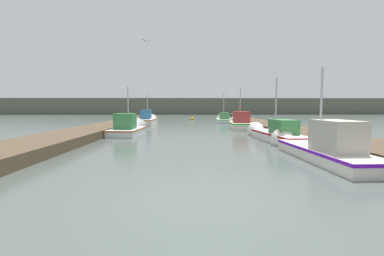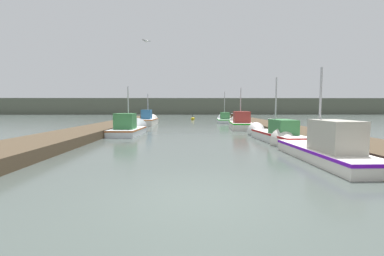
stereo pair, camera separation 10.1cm
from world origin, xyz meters
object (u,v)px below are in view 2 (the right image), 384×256
(fishing_boat_4, at_px, (148,120))
(mooring_piling_3, at_px, (142,119))
(mooring_piling_0, at_px, (248,121))
(channel_buoy, at_px, (193,119))
(seagull_lead, at_px, (146,41))
(mooring_piling_2, at_px, (232,117))
(fishing_boat_5, at_px, (224,119))
(mooring_piling_1, at_px, (270,126))
(fishing_boat_3, at_px, (240,123))
(fishing_boat_2, at_px, (130,128))
(fishing_boat_1, at_px, (273,134))
(fishing_boat_0, at_px, (314,146))

(fishing_boat_4, distance_m, mooring_piling_3, 2.01)
(mooring_piling_0, height_order, channel_buoy, mooring_piling_0)
(fishing_boat_4, bearing_deg, seagull_lead, -80.29)
(mooring_piling_0, bearing_deg, mooring_piling_2, 90.41)
(fishing_boat_5, distance_m, mooring_piling_1, 14.01)
(fishing_boat_3, relative_size, seagull_lead, 10.58)
(mooring_piling_2, distance_m, seagull_lead, 20.67)
(fishing_boat_2, bearing_deg, seagull_lead, -52.33)
(fishing_boat_3, bearing_deg, fishing_boat_1, -83.87)
(fishing_boat_0, relative_size, fishing_boat_2, 1.34)
(fishing_boat_0, distance_m, fishing_boat_4, 20.24)
(fishing_boat_2, xyz_separation_m, fishing_boat_4, (-0.15, 9.61, 0.06))
(mooring_piling_0, bearing_deg, fishing_boat_2, -145.69)
(mooring_piling_3, bearing_deg, mooring_piling_1, -46.22)
(mooring_piling_1, bearing_deg, fishing_boat_5, 95.12)
(mooring_piling_3, bearing_deg, fishing_boat_3, -33.55)
(fishing_boat_4, bearing_deg, fishing_boat_2, -87.93)
(fishing_boat_5, bearing_deg, fishing_boat_4, -150.55)
(fishing_boat_1, height_order, mooring_piling_3, fishing_boat_1)
(fishing_boat_2, bearing_deg, fishing_boat_0, -40.35)
(fishing_boat_5, distance_m, mooring_piling_3, 10.12)
(fishing_boat_4, height_order, mooring_piling_1, fishing_boat_4)
(mooring_piling_3, xyz_separation_m, channel_buoy, (6.02, 8.49, -0.36))
(fishing_boat_1, xyz_separation_m, fishing_boat_4, (-9.17, 13.26, 0.08))
(fishing_boat_2, bearing_deg, mooring_piling_2, 60.55)
(fishing_boat_2, height_order, fishing_boat_3, fishing_boat_3)
(fishing_boat_1, height_order, mooring_piling_1, fishing_boat_1)
(mooring_piling_2, bearing_deg, mooring_piling_3, -158.27)
(fishing_boat_5, height_order, seagull_lead, seagull_lead)
(seagull_lead, bearing_deg, mooring_piling_3, -119.87)
(fishing_boat_5, height_order, mooring_piling_1, fishing_boat_5)
(fishing_boat_3, bearing_deg, mooring_piling_2, 88.65)
(mooring_piling_0, relative_size, seagull_lead, 2.17)
(mooring_piling_0, bearing_deg, fishing_boat_4, 164.84)
(mooring_piling_2, height_order, seagull_lead, seagull_lead)
(mooring_piling_2, bearing_deg, mooring_piling_1, -90.31)
(fishing_boat_1, height_order, fishing_boat_4, fishing_boat_1)
(fishing_boat_1, bearing_deg, seagull_lead, 166.07)
(fishing_boat_1, bearing_deg, mooring_piling_1, 71.68)
(fishing_boat_0, relative_size, mooring_piling_1, 5.62)
(fishing_boat_4, height_order, mooring_piling_0, fishing_boat_4)
(fishing_boat_2, relative_size, mooring_piling_0, 4.45)
(fishing_boat_2, bearing_deg, mooring_piling_3, 98.83)
(fishing_boat_3, relative_size, fishing_boat_4, 1.00)
(fishing_boat_3, bearing_deg, fishing_boat_5, 95.74)
(seagull_lead, bearing_deg, mooring_piling_2, -156.21)
(fishing_boat_4, bearing_deg, fishing_boat_3, -27.53)
(fishing_boat_0, distance_m, mooring_piling_3, 22.25)
(fishing_boat_0, xyz_separation_m, mooring_piling_1, (0.90, 8.22, 0.15))
(fishing_boat_4, bearing_deg, mooring_piling_1, -43.24)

